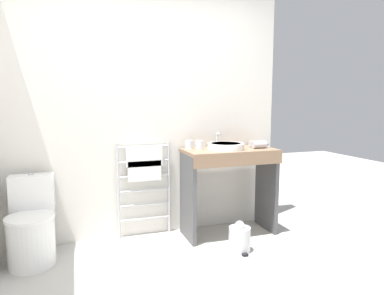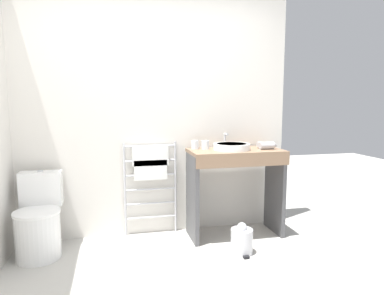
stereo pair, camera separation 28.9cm
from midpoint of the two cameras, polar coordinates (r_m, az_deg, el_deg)
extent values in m
cube|color=silver|center=(3.56, -10.26, 6.79)|extent=(2.91, 0.12, 2.66)
cylinder|color=white|center=(3.33, -27.57, -13.87)|extent=(0.38, 0.38, 0.41)
cylinder|color=white|center=(3.26, -27.80, -10.32)|extent=(0.39, 0.39, 0.02)
cube|color=white|center=(3.45, -27.34, -6.72)|extent=(0.37, 0.16, 0.32)
cylinder|color=silver|center=(3.42, -27.51, -4.00)|extent=(0.05, 0.05, 0.01)
cylinder|color=silver|center=(3.55, -14.47, -7.18)|extent=(0.02, 0.02, 0.97)
cylinder|color=silver|center=(3.63, -6.13, -6.67)|extent=(0.02, 0.02, 0.97)
cylinder|color=silver|center=(3.67, -10.14, -11.63)|extent=(0.52, 0.02, 0.02)
cylinder|color=silver|center=(3.62, -10.20, -9.37)|extent=(0.52, 0.02, 0.02)
cylinder|color=silver|center=(3.58, -10.25, -7.06)|extent=(0.52, 0.02, 0.02)
cylinder|color=silver|center=(3.55, -10.31, -4.70)|extent=(0.52, 0.02, 0.02)
cylinder|color=silver|center=(3.52, -10.37, -2.30)|extent=(0.52, 0.02, 0.02)
cylinder|color=silver|center=(3.50, -10.43, 0.14)|extent=(0.52, 0.02, 0.02)
cube|color=white|center=(3.48, -10.32, -1.45)|extent=(0.37, 0.04, 0.21)
cube|color=white|center=(3.51, -10.26, -3.87)|extent=(0.34, 0.04, 0.21)
cube|color=#84664C|center=(3.50, 3.91, -0.54)|extent=(0.94, 0.49, 0.03)
cube|color=#84664C|center=(3.30, 5.48, -2.24)|extent=(0.94, 0.02, 0.10)
cube|color=#4C4C4F|center=(3.44, -3.13, -8.31)|extent=(0.04, 0.42, 0.86)
cube|color=#4C4C4F|center=(3.78, 10.17, -6.98)|extent=(0.04, 0.42, 0.86)
cylinder|color=white|center=(3.46, 3.27, 0.20)|extent=(0.37, 0.37, 0.06)
cylinder|color=silver|center=(3.46, 3.27, 0.65)|extent=(0.30, 0.30, 0.01)
cylinder|color=silver|center=(3.66, 2.00, 1.31)|extent=(0.02, 0.02, 0.15)
cylinder|color=silver|center=(3.61, 2.26, 2.27)|extent=(0.02, 0.09, 0.02)
cylinder|color=silver|center=(3.49, -2.87, 0.46)|extent=(0.07, 0.07, 0.09)
cylinder|color=silver|center=(3.47, -1.13, 0.44)|extent=(0.08, 0.08, 0.09)
cylinder|color=#B7B7BC|center=(3.57, 8.88, 0.46)|extent=(0.15, 0.08, 0.08)
cone|color=#9C9CA0|center=(3.62, 10.26, 0.52)|extent=(0.05, 0.07, 0.07)
cube|color=#B7B7BC|center=(3.63, 7.83, 0.59)|extent=(0.05, 0.09, 0.05)
cylinder|color=silver|center=(3.28, 5.35, -15.03)|extent=(0.20, 0.20, 0.23)
sphere|color=silver|center=(3.23, 5.38, -12.87)|extent=(0.09, 0.09, 0.09)
cube|color=black|center=(3.23, 6.22, -17.42)|extent=(0.05, 0.04, 0.02)
camera|label=1|loc=(0.14, -92.86, -0.38)|focal=32.00mm
camera|label=2|loc=(0.14, 87.14, 0.38)|focal=32.00mm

